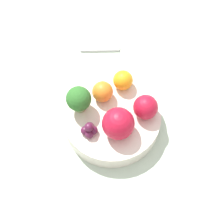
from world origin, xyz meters
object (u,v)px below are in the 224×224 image
at_px(apple_green, 118,124).
at_px(spoon, 99,48).
at_px(orange_front, 103,92).
at_px(orange_back, 123,80).
at_px(apple_red, 146,107).
at_px(grape_cluster, 89,130).
at_px(broccoli, 79,99).
at_px(bowl, 112,119).

height_order(apple_green, spoon, apple_green).
distance_m(orange_front, orange_back, 0.05).
bearing_deg(spoon, apple_green, 1.99).
bearing_deg(spoon, apple_red, 18.55).
bearing_deg(grape_cluster, broccoli, -167.45).
bearing_deg(broccoli, grape_cluster, 12.55).
distance_m(apple_red, orange_front, 0.09).
bearing_deg(spoon, bowl, 0.42).
bearing_deg(spoon, orange_front, -4.39).
height_order(apple_red, grape_cluster, apple_red).
xyz_separation_m(orange_front, spoon, (-0.15, 0.01, -0.06)).
bearing_deg(broccoli, apple_green, 48.48).
bearing_deg(apple_red, bowl, -95.51).
height_order(apple_red, spoon, apple_red).
bearing_deg(apple_green, orange_back, 165.73).
bearing_deg(apple_green, orange_front, -166.15).
relative_size(broccoli, spoon, 0.68).
xyz_separation_m(apple_red, orange_back, (-0.07, -0.03, -0.00)).
bearing_deg(apple_red, broccoli, -103.43).
height_order(broccoli, orange_back, broccoli).
height_order(orange_front, grape_cluster, orange_front).
bearing_deg(orange_front, orange_back, 114.82).
distance_m(grape_cluster, spoon, 0.23).
bearing_deg(orange_front, broccoli, -69.18).
distance_m(bowl, orange_back, 0.08).
bearing_deg(orange_back, grape_cluster, -40.36).
height_order(orange_back, spoon, orange_back).
bearing_deg(bowl, broccoli, -111.27).
xyz_separation_m(apple_green, spoon, (-0.23, -0.01, -0.07)).
height_order(bowl, orange_back, orange_back).
bearing_deg(apple_green, spoon, -178.01).
bearing_deg(spoon, broccoli, -19.68).
bearing_deg(orange_front, spoon, 175.61).
relative_size(bowl, broccoli, 3.17).
bearing_deg(apple_green, bowl, -169.81).
bearing_deg(apple_green, apple_red, 117.10).
xyz_separation_m(broccoli, orange_front, (-0.02, 0.05, -0.01)).
xyz_separation_m(apple_red, grape_cluster, (0.03, -0.11, -0.01)).
bearing_deg(orange_back, apple_green, -14.27).
xyz_separation_m(apple_red, apple_green, (0.03, -0.06, 0.01)).
xyz_separation_m(broccoli, grape_cluster, (0.06, 0.01, -0.02)).
xyz_separation_m(broccoli, apple_green, (0.06, 0.07, -0.00)).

